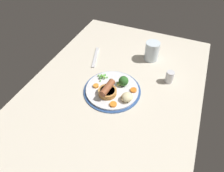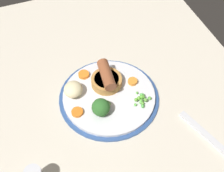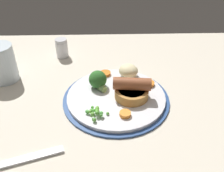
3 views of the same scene
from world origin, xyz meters
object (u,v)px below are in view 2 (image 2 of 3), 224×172
Objects in this scene: dinner_plate at (107,97)px; carrot_slice_2 at (77,112)px; pea_pile at (142,99)px; carrot_slice_1 at (133,81)px; fork at (208,137)px; broccoli_floret_near at (102,108)px; potato_chunk_0 at (73,89)px; sausage_pudding at (107,79)px; carrot_slice_6 at (84,75)px.

carrot_slice_2 is (-2.62, 9.05, 1.24)cm from dinner_plate.
carrot_slice_2 is (2.40, 16.88, -0.60)cm from pea_pile.
carrot_slice_1 is 24.30cm from fork.
broccoli_floret_near reaches higher than potato_chunk_0.
sausage_pudding reaches higher than broccoli_floret_near.
dinner_plate is at bearing -114.81° from potato_chunk_0.
broccoli_floret_near reaches higher than carrot_slice_1.
potato_chunk_0 is (8.78, 15.97, 0.76)cm from pea_pile.
carrot_slice_2 is at bearing 171.87° from potato_chunk_0.
carrot_slice_2 is (2.31, 5.80, -1.84)cm from broccoli_floret_near.
potato_chunk_0 reaches higher than carrot_slice_6.
carrot_slice_6 is (13.83, 11.59, -0.56)cm from pea_pile.
broccoli_floret_near is 2.09× the size of carrot_slice_1.
carrot_slice_1 is at bearing -101.08° from sausage_pudding.
broccoli_floret_near is at bearing 89.57° from pea_pile.
carrot_slice_6 is at bearing 50.12° from sausage_pudding.
fork is at bearing -137.19° from sausage_pudding.
pea_pile is (-5.01, -7.83, 1.84)cm from dinner_plate.
pea_pile is 0.30× the size of fork.
carrot_slice_2 is 12.60cm from carrot_slice_6.
carrot_slice_2 is at bearing 81.92° from pea_pile.
sausage_pudding is 29.83cm from fork.
broccoli_floret_near is at bearing -177.90° from carrot_slice_6.
dinner_plate is at bearing -162.31° from broccoli_floret_near.
sausage_pudding is at bearing 19.25° from fork.
dinner_plate is 9.48cm from pea_pile.
carrot_slice_6 is at bearing -24.86° from carrot_slice_2.
dinner_plate is at bearing 167.86° from sausage_pudding.
pea_pile reaches higher than carrot_slice_6.
broccoli_floret_near is at bearing 120.43° from carrot_slice_1.
carrot_slice_1 is at bearing -1.89° from pea_pile.
pea_pile reaches higher than carrot_slice_1.
carrot_slice_6 is 36.72cm from fork.
fork is (-21.57, -11.07, -1.57)cm from carrot_slice_1.
carrot_slice_6 is at bearing 23.05° from dinner_plate.
carrot_slice_2 is at bearing -60.65° from broccoli_floret_near.
pea_pile is 2.09× the size of carrot_slice_1.
pea_pile is 17.06cm from carrot_slice_2.
potato_chunk_0 is at bearing 65.19° from dinner_plate.
carrot_slice_1 is 17.65cm from carrot_slice_2.
carrot_slice_2 is at bearing 104.19° from carrot_slice_1.
carrot_slice_6 reaches higher than fork.
dinner_plate is 4.90× the size of broccoli_floret_near.
broccoli_floret_near is at bearing 38.36° from fork.
carrot_slice_2 is at bearing 155.14° from carrot_slice_6.
carrot_slice_6 is (5.05, 4.96, -1.68)cm from sausage_pudding.
potato_chunk_0 is 36.19cm from fork.
sausage_pudding is 7.34cm from carrot_slice_1.
carrot_slice_1 is at bearing -97.23° from potato_chunk_0.
pea_pile is at bearing 140.66° from broccoli_floret_near.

